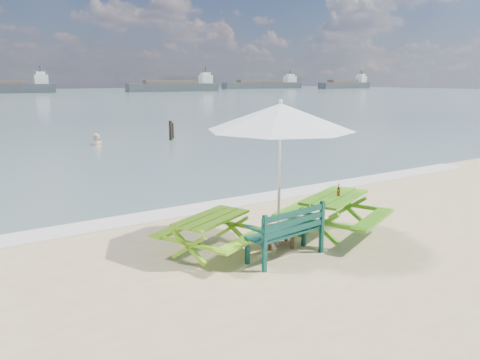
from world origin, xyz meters
TOP-DOWN VIEW (x-y plane):
  - foam_strip at (0.00, 4.60)m, footprint 22.00×0.90m
  - picnic_table_left at (-1.26, 1.64)m, footprint 2.11×2.19m
  - picnic_table_right at (1.43, 1.22)m, footprint 2.41×2.52m
  - park_bench at (-0.22, 0.77)m, footprint 1.60×0.69m
  - side_table at (0.08, 1.36)m, footprint 0.73×0.73m
  - patio_umbrella at (0.08, 1.36)m, footprint 3.67×3.67m
  - beer_bottle at (1.48, 1.17)m, footprint 0.07×0.07m
  - swimmer at (1.36, 17.66)m, footprint 0.77×0.59m
  - mooring_pilings at (5.41, 17.58)m, footprint 0.56×0.76m
  - cargo_ships at (52.29, 120.19)m, footprint 157.77×28.47m

SIDE VIEW (x-z plane):
  - swimmer at x=1.36m, z-range -1.31..0.59m
  - foam_strip at x=0.00m, z-range 0.00..0.01m
  - side_table at x=0.08m, z-range 0.01..0.37m
  - park_bench at x=-0.22m, z-range -0.18..0.77m
  - picnic_table_left at x=-1.26m, z-range -0.01..0.72m
  - mooring_pilings at x=5.41m, z-range -0.24..1.02m
  - picnic_table_right at x=1.43m, z-range -0.02..0.83m
  - beer_bottle at x=1.48m, z-range 0.81..1.06m
  - cargo_ships at x=52.29m, z-range -1.02..3.38m
  - patio_umbrella at x=0.08m, z-range 1.13..3.90m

